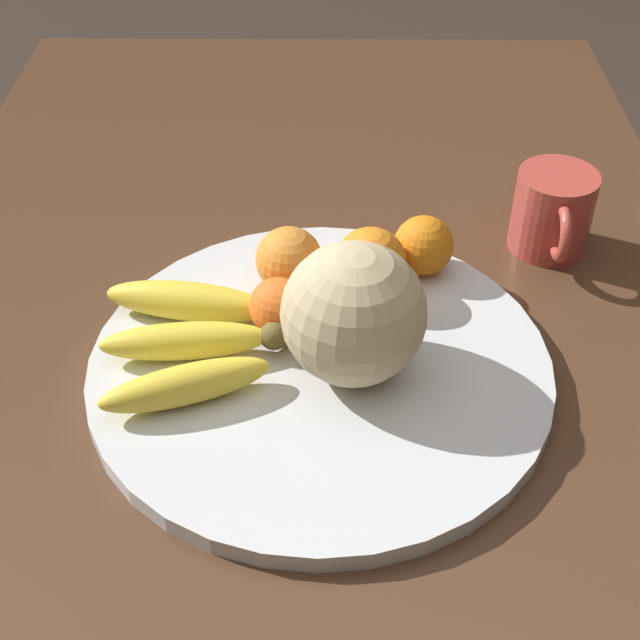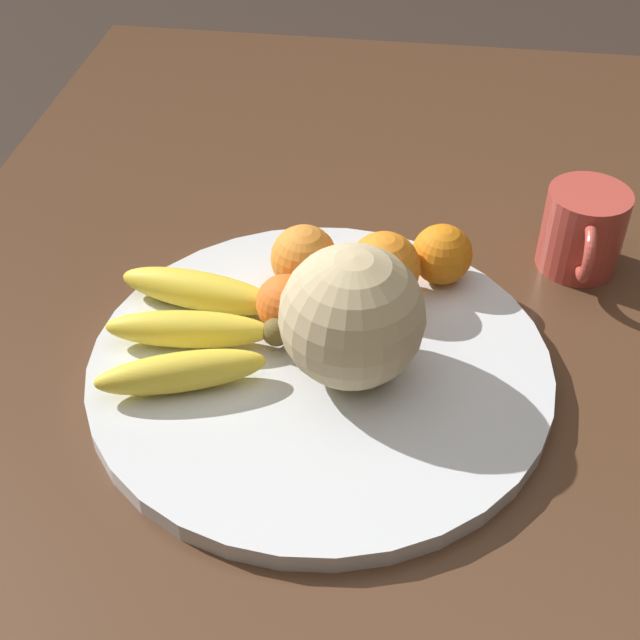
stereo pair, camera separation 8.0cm
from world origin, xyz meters
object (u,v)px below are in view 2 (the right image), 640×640
at_px(fruit_bowl, 320,367).
at_px(orange_back_left, 442,254).
at_px(banana_bunch, 194,326).
at_px(melon, 352,317).
at_px(kitchen_table, 292,485).
at_px(orange_mid_center, 304,258).
at_px(ceramic_mug, 583,231).
at_px(orange_front_left, 285,303).
at_px(orange_front_right, 384,268).
at_px(produce_tag, 317,326).

xyz_separation_m(fruit_bowl, orange_back_left, (-0.14, 0.11, 0.04)).
bearing_deg(banana_bunch, melon, 167.73).
bearing_deg(banana_bunch, kitchen_table, 137.90).
height_order(orange_mid_center, orange_back_left, orange_mid_center).
xyz_separation_m(banana_bunch, ceramic_mug, (-0.20, 0.38, 0.01)).
xyz_separation_m(kitchen_table, orange_front_left, (-0.11, -0.02, 0.13)).
relative_size(fruit_bowl, orange_front_right, 5.95).
bearing_deg(melon, kitchen_table, -38.01).
relative_size(orange_mid_center, orange_back_left, 1.09).
bearing_deg(melon, fruit_bowl, -107.31).
xyz_separation_m(produce_tag, ceramic_mug, (-0.16, 0.26, 0.03)).
xyz_separation_m(banana_bunch, orange_back_left, (-0.13, 0.23, 0.01)).
relative_size(banana_bunch, orange_back_left, 3.02).
xyz_separation_m(orange_front_left, orange_back_left, (-0.10, 0.15, 0.00)).
distance_m(fruit_bowl, banana_bunch, 0.13).
bearing_deg(orange_back_left, orange_front_left, -56.69).
height_order(fruit_bowl, orange_front_left, orange_front_left).
bearing_deg(produce_tag, orange_mid_center, -145.95).
distance_m(kitchen_table, melon, 0.18).
height_order(orange_front_right, orange_mid_center, orange_front_right).
xyz_separation_m(kitchen_table, banana_bunch, (-0.08, -0.11, 0.12)).
bearing_deg(ceramic_mug, produce_tag, -58.19).
height_order(melon, orange_mid_center, melon).
distance_m(melon, banana_bunch, 0.16).
height_order(kitchen_table, orange_mid_center, orange_mid_center).
height_order(orange_front_right, produce_tag, orange_front_right).
bearing_deg(orange_mid_center, melon, 27.22).
bearing_deg(orange_front_left, kitchen_table, 11.50).
height_order(banana_bunch, ceramic_mug, ceramic_mug).
bearing_deg(orange_mid_center, ceramic_mug, 109.00).
bearing_deg(orange_back_left, melon, -26.91).
distance_m(melon, orange_front_left, 0.10).
height_order(orange_back_left, ceramic_mug, ceramic_mug).
relative_size(melon, orange_front_right, 1.79).
bearing_deg(fruit_bowl, orange_front_left, -137.94).
xyz_separation_m(orange_mid_center, ceramic_mug, (-0.10, 0.29, -0.01)).
height_order(banana_bunch, produce_tag, banana_bunch).
height_order(orange_front_left, produce_tag, orange_front_left).
bearing_deg(produce_tag, ceramic_mug, 136.41).
relative_size(melon, banana_bunch, 0.69).
distance_m(fruit_bowl, orange_front_right, 0.12).
bearing_deg(produce_tag, orange_front_left, -71.69).
xyz_separation_m(kitchen_table, ceramic_mug, (-0.28, 0.27, 0.13)).
xyz_separation_m(orange_front_right, produce_tag, (0.06, -0.06, -0.04)).
relative_size(orange_back_left, produce_tag, 0.80).
distance_m(banana_bunch, orange_front_left, 0.09).
distance_m(orange_front_right, orange_mid_center, 0.08).
distance_m(orange_front_right, orange_back_left, 0.07).
distance_m(orange_mid_center, produce_tag, 0.08).
bearing_deg(melon, banana_bunch, -96.74).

